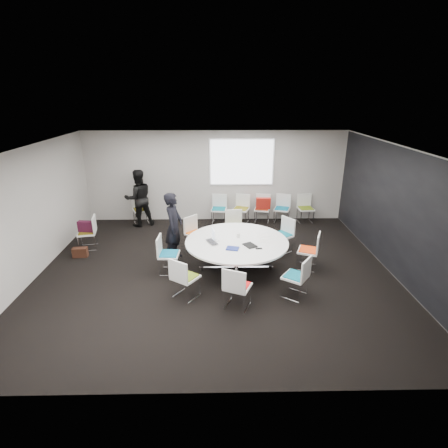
{
  "coord_description": "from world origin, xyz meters",
  "views": [
    {
      "loc": [
        0.05,
        -7.16,
        3.87
      ],
      "look_at": [
        0.2,
        0.4,
        1.0
      ],
      "focal_mm": 28.0,
      "sensor_mm": 36.0,
      "label": 1
    }
  ],
  "objects_px": {
    "chair_ring_d": "(196,240)",
    "chair_back_a": "(219,214)",
    "chair_ring_f": "(185,285)",
    "cup": "(238,235)",
    "chair_back_c": "(262,214)",
    "laptop": "(214,242)",
    "chair_ring_g": "(237,295)",
    "brown_bag": "(80,252)",
    "chair_ring_e": "(169,261)",
    "chair_back_b": "(241,214)",
    "chair_back_e": "(305,214)",
    "chair_ring_a": "(308,257)",
    "chair_spare_left": "(88,239)",
    "chair_ring_b": "(282,241)",
    "person_back": "(139,198)",
    "chair_ring_h": "(295,284)",
    "chair_person_back": "(141,215)",
    "chair_ring_c": "(235,233)",
    "chair_back_d": "(282,214)",
    "conference_table": "(237,248)",
    "maroon_bag": "(86,226)",
    "person_main": "(174,227)"
  },
  "relations": [
    {
      "from": "chair_ring_d",
      "to": "chair_back_a",
      "type": "xyz_separation_m",
      "value": [
        0.61,
        1.99,
        0.0
      ]
    },
    {
      "from": "chair_ring_f",
      "to": "cup",
      "type": "xyz_separation_m",
      "value": [
        1.12,
        1.35,
        0.5
      ]
    },
    {
      "from": "chair_back_c",
      "to": "laptop",
      "type": "relative_size",
      "value": 2.42
    },
    {
      "from": "chair_ring_g",
      "to": "chair_back_c",
      "type": "relative_size",
      "value": 1.0
    },
    {
      "from": "chair_ring_g",
      "to": "brown_bag",
      "type": "bearing_deg",
      "value": 172.67
    },
    {
      "from": "chair_ring_e",
      "to": "chair_ring_d",
      "type": "bearing_deg",
      "value": 158.17
    },
    {
      "from": "chair_back_b",
      "to": "chair_back_e",
      "type": "xyz_separation_m",
      "value": [
        2.02,
        0.0,
        0.0
      ]
    },
    {
      "from": "chair_ring_a",
      "to": "chair_back_c",
      "type": "bearing_deg",
      "value": 33.94
    },
    {
      "from": "chair_back_e",
      "to": "chair_spare_left",
      "type": "bearing_deg",
      "value": 11.63
    },
    {
      "from": "chair_ring_b",
      "to": "person_back",
      "type": "height_order",
      "value": "person_back"
    },
    {
      "from": "person_back",
      "to": "brown_bag",
      "type": "relative_size",
      "value": 4.82
    },
    {
      "from": "chair_ring_h",
      "to": "chair_back_b",
      "type": "bearing_deg",
      "value": 46.31
    },
    {
      "from": "chair_ring_a",
      "to": "chair_person_back",
      "type": "distance_m",
      "value": 5.43
    },
    {
      "from": "person_back",
      "to": "chair_ring_h",
      "type": "bearing_deg",
      "value": 109.18
    },
    {
      "from": "chair_spare_left",
      "to": "cup",
      "type": "relative_size",
      "value": 9.78
    },
    {
      "from": "chair_ring_a",
      "to": "chair_back_e",
      "type": "distance_m",
      "value": 3.14
    },
    {
      "from": "chair_back_a",
      "to": "chair_back_b",
      "type": "distance_m",
      "value": 0.69
    },
    {
      "from": "chair_ring_f",
      "to": "brown_bag",
      "type": "relative_size",
      "value": 2.44
    },
    {
      "from": "chair_ring_h",
      "to": "brown_bag",
      "type": "relative_size",
      "value": 2.44
    },
    {
      "from": "chair_ring_e",
      "to": "chair_ring_h",
      "type": "relative_size",
      "value": 1.0
    },
    {
      "from": "chair_ring_c",
      "to": "chair_back_a",
      "type": "relative_size",
      "value": 1.0
    },
    {
      "from": "chair_back_d",
      "to": "brown_bag",
      "type": "xyz_separation_m",
      "value": [
        -5.45,
        -2.36,
        -0.16
      ]
    },
    {
      "from": "chair_person_back",
      "to": "person_back",
      "type": "xyz_separation_m",
      "value": [
        0.01,
        -0.16,
        0.59
      ]
    },
    {
      "from": "cup",
      "to": "laptop",
      "type": "bearing_deg",
      "value": -153.29
    },
    {
      "from": "chair_ring_e",
      "to": "conference_table",
      "type": "bearing_deg",
      "value": 95.9
    },
    {
      "from": "chair_ring_d",
      "to": "chair_back_c",
      "type": "relative_size",
      "value": 1.0
    },
    {
      "from": "chair_spare_left",
      "to": "laptop",
      "type": "distance_m",
      "value": 3.59
    },
    {
      "from": "chair_back_b",
      "to": "chair_back_e",
      "type": "height_order",
      "value": "same"
    },
    {
      "from": "chair_back_c",
      "to": "maroon_bag",
      "type": "distance_m",
      "value": 5.15
    },
    {
      "from": "chair_ring_h",
      "to": "laptop",
      "type": "xyz_separation_m",
      "value": [
        -1.63,
        1.08,
        0.47
      ]
    },
    {
      "from": "chair_back_c",
      "to": "person_main",
      "type": "height_order",
      "value": "person_main"
    },
    {
      "from": "chair_ring_a",
      "to": "chair_back_d",
      "type": "relative_size",
      "value": 1.0
    },
    {
      "from": "maroon_bag",
      "to": "chair_ring_h",
      "type": "bearing_deg",
      "value": -25.92
    },
    {
      "from": "chair_ring_g",
      "to": "chair_ring_h",
      "type": "distance_m",
      "value": 1.24
    },
    {
      "from": "chair_ring_f",
      "to": "chair_ring_a",
      "type": "bearing_deg",
      "value": 58.26
    },
    {
      "from": "chair_ring_d",
      "to": "cup",
      "type": "distance_m",
      "value": 1.47
    },
    {
      "from": "chair_spare_left",
      "to": "brown_bag",
      "type": "height_order",
      "value": "chair_spare_left"
    },
    {
      "from": "chair_back_a",
      "to": "maroon_bag",
      "type": "relative_size",
      "value": 2.2
    },
    {
      "from": "chair_ring_d",
      "to": "cup",
      "type": "height_order",
      "value": "chair_ring_d"
    },
    {
      "from": "chair_back_e",
      "to": "conference_table",
      "type": "bearing_deg",
      "value": 48.01
    },
    {
      "from": "chair_spare_left",
      "to": "laptop",
      "type": "height_order",
      "value": "chair_spare_left"
    },
    {
      "from": "chair_ring_a",
      "to": "conference_table",
      "type": "bearing_deg",
      "value": 112.87
    },
    {
      "from": "chair_ring_f",
      "to": "maroon_bag",
      "type": "height_order",
      "value": "chair_ring_f"
    },
    {
      "from": "chair_ring_g",
      "to": "chair_ring_f",
      "type": "bearing_deg",
      "value": -176.79
    },
    {
      "from": "chair_ring_d",
      "to": "person_main",
      "type": "xyz_separation_m",
      "value": [
        -0.49,
        -0.51,
        0.57
      ]
    },
    {
      "from": "cup",
      "to": "chair_person_back",
      "type": "bearing_deg",
      "value": 134.48
    },
    {
      "from": "conference_table",
      "to": "chair_person_back",
      "type": "xyz_separation_m",
      "value": [
        -2.81,
        3.12,
        -0.28
      ]
    },
    {
      "from": "chair_ring_g",
      "to": "chair_back_a",
      "type": "bearing_deg",
      "value": 117.31
    },
    {
      "from": "chair_back_a",
      "to": "chair_back_b",
      "type": "relative_size",
      "value": 1.0
    },
    {
      "from": "chair_back_b",
      "to": "maroon_bag",
      "type": "relative_size",
      "value": 2.2
    }
  ]
}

